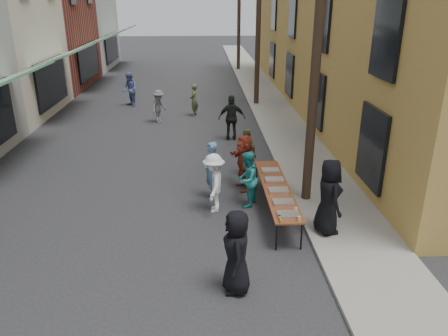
{
  "coord_description": "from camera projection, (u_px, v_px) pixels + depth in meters",
  "views": [
    {
      "loc": [
        1.39,
        -8.2,
        5.48
      ],
      "look_at": [
        1.92,
        2.4,
        1.3
      ],
      "focal_mm": 35.0,
      "sensor_mm": 36.0,
      "label": 1
    }
  ],
  "objects": [
    {
      "name": "guest_queue_back",
      "position": [
        244.0,
        162.0,
        13.05
      ],
      "size": [
        0.79,
        1.65,
        1.71
      ],
      "primitive_type": "imported",
      "rotation": [
        0.0,
        0.0,
        -1.39
      ],
      "color": "maroon",
      "rests_on": "ground"
    },
    {
      "name": "cup_stack",
      "position": [
        299.0,
        219.0,
        9.83
      ],
      "size": [
        0.08,
        0.08,
        0.12
      ],
      "primitive_type": "cylinder",
      "color": "tan",
      "rests_on": "serving_table"
    },
    {
      "name": "building_ochre",
      "position": [
        400.0,
        7.0,
        21.26
      ],
      "size": [
        10.0,
        28.0,
        10.0
      ],
      "primitive_type": "cube",
      "color": "#AD8E3D",
      "rests_on": "ground"
    },
    {
      "name": "utility_pole_near",
      "position": [
        318.0,
        39.0,
        10.91
      ],
      "size": [
        0.26,
        0.26,
        9.0
      ],
      "primitive_type": "cylinder",
      "color": "#2D2116",
      "rests_on": "ground"
    },
    {
      "name": "condiment_jar_c",
      "position": [
        279.0,
        217.0,
        9.96
      ],
      "size": [
        0.07,
        0.07,
        0.08
      ],
      "primitive_type": "cylinder",
      "color": "#A57F26",
      "rests_on": "serving_table"
    },
    {
      "name": "serving_table",
      "position": [
        276.0,
        189.0,
        11.62
      ],
      "size": [
        0.7,
        4.0,
        0.75
      ],
      "color": "#5F3216",
      "rests_on": "ground"
    },
    {
      "name": "catering_tray_sausage",
      "position": [
        288.0,
        215.0,
        10.06
      ],
      "size": [
        0.5,
        0.33,
        0.08
      ],
      "primitive_type": "cube",
      "color": "maroon",
      "rests_on": "serving_table"
    },
    {
      "name": "passerby_mid",
      "position": [
        232.0,
        118.0,
        17.59
      ],
      "size": [
        1.08,
        0.46,
        1.84
      ],
      "primitive_type": "imported",
      "rotation": [
        0.0,
        0.0,
        3.15
      ],
      "color": "black",
      "rests_on": "ground"
    },
    {
      "name": "server",
      "position": [
        329.0,
        197.0,
        10.39
      ],
      "size": [
        0.74,
        1.0,
        1.87
      ],
      "primitive_type": "imported",
      "rotation": [
        0.0,
        0.0,
        1.73
      ],
      "color": "black",
      "rests_on": "sidewalk"
    },
    {
      "name": "sidewalk",
      "position": [
        269.0,
        104.0,
        23.72
      ],
      "size": [
        2.2,
        60.0,
        0.1
      ],
      "primitive_type": "cube",
      "color": "gray",
      "rests_on": "ground"
    },
    {
      "name": "passerby_left",
      "position": [
        159.0,
        106.0,
        20.11
      ],
      "size": [
        0.97,
        1.13,
        1.52
      ],
      "primitive_type": "imported",
      "rotation": [
        0.0,
        0.0,
        1.07
      ],
      "color": "slate",
      "rests_on": "ground"
    },
    {
      "name": "catering_tray_foil_d",
      "position": [
        274.0,
        180.0,
        11.96
      ],
      "size": [
        0.5,
        0.33,
        0.08
      ],
      "primitive_type": "cube",
      "color": "#B2B2B7",
      "rests_on": "serving_table"
    },
    {
      "name": "utility_pole_mid",
      "position": [
        258.0,
        17.0,
        22.06
      ],
      "size": [
        0.26,
        0.26,
        9.0
      ],
      "primitive_type": "cylinder",
      "color": "#2D2116",
      "rests_on": "ground"
    },
    {
      "name": "guest_front_c",
      "position": [
        247.0,
        179.0,
        12.0
      ],
      "size": [
        0.88,
        0.96,
        1.59
      ],
      "primitive_type": "imported",
      "rotation": [
        0.0,
        0.0,
        -2.03
      ],
      "color": "teal",
      "rests_on": "ground"
    },
    {
      "name": "passerby_right",
      "position": [
        194.0,
        100.0,
        21.26
      ],
      "size": [
        0.49,
        0.64,
        1.56
      ],
      "primitive_type": "imported",
      "rotation": [
        0.0,
        0.0,
        4.49
      ],
      "color": "#4B5632",
      "rests_on": "ground"
    },
    {
      "name": "passerby_far",
      "position": [
        130.0,
        90.0,
        23.12
      ],
      "size": [
        1.04,
        1.09,
        1.78
      ],
      "primitive_type": "imported",
      "rotation": [
        0.0,
        0.0,
        5.29
      ],
      "color": "#5769A8",
      "rests_on": "ground"
    },
    {
      "name": "condiment_jar_b",
      "position": [
        280.0,
        219.0,
        9.86
      ],
      "size": [
        0.07,
        0.07,
        0.08
      ],
      "primitive_type": "cylinder",
      "color": "#A57F26",
      "rests_on": "serving_table"
    },
    {
      "name": "catering_tray_buns_end",
      "position": [
        270.0,
        171.0,
        12.61
      ],
      "size": [
        0.5,
        0.33,
        0.08
      ],
      "primitive_type": "cube",
      "color": "tan",
      "rests_on": "serving_table"
    },
    {
      "name": "guest_front_e",
      "position": [
        246.0,
        152.0,
        14.07
      ],
      "size": [
        0.83,
        0.99,
        1.59
      ],
      "primitive_type": "imported",
      "rotation": [
        0.0,
        0.0,
        -1.0
      ],
      "color": "brown",
      "rests_on": "ground"
    },
    {
      "name": "catering_tray_foil_b",
      "position": [
        283.0,
        202.0,
        10.66
      ],
      "size": [
        0.5,
        0.33,
        0.08
      ],
      "primitive_type": "cube",
      "color": "#B2B2B7",
      "rests_on": "serving_table"
    },
    {
      "name": "guest_front_d",
      "position": [
        214.0,
        183.0,
        11.7
      ],
      "size": [
        0.7,
        1.11,
        1.63
      ],
      "primitive_type": "imported",
      "rotation": [
        0.0,
        0.0,
        -1.66
      ],
      "color": "white",
      "rests_on": "ground"
    },
    {
      "name": "ground",
      "position": [
        142.0,
        265.0,
        9.57
      ],
      "size": [
        120.0,
        120.0,
        0.0
      ],
      "primitive_type": "plane",
      "color": "#28282B",
      "rests_on": "ground"
    },
    {
      "name": "catering_tray_buns",
      "position": [
        278.0,
        191.0,
        11.31
      ],
      "size": [
        0.5,
        0.33,
        0.08
      ],
      "primitive_type": "cube",
      "color": "tan",
      "rests_on": "serving_table"
    },
    {
      "name": "guest_front_b",
      "position": [
        211.0,
        170.0,
        12.49
      ],
      "size": [
        0.53,
        0.69,
        1.68
      ],
      "primitive_type": "imported",
      "rotation": [
        0.0,
        0.0,
        -1.34
      ],
      "color": "#537DA1",
      "rests_on": "ground"
    },
    {
      "name": "guest_front_a",
      "position": [
        236.0,
        252.0,
        8.44
      ],
      "size": [
        0.58,
        0.87,
        1.75
      ],
      "primitive_type": "imported",
      "rotation": [
        0.0,
        0.0,
        -1.54
      ],
      "color": "black",
      "rests_on": "ground"
    },
    {
      "name": "condiment_jar_a",
      "position": [
        281.0,
        221.0,
        9.77
      ],
      "size": [
        0.07,
        0.07,
        0.08
      ],
      "primitive_type": "cylinder",
      "color": "#A57F26",
      "rests_on": "serving_table"
    },
    {
      "name": "utility_pole_far",
      "position": [
        239.0,
        10.0,
        33.21
      ],
      "size": [
        0.26,
        0.26,
        9.0
      ],
      "primitive_type": "cylinder",
      "color": "#2D2116",
      "rests_on": "ground"
    }
  ]
}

